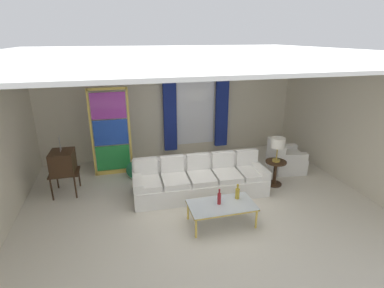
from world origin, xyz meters
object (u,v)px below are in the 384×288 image
Objects in this scene: stained_glass_divider at (111,134)px; bottle_blue_decanter at (237,193)px; vintage_tv at (63,163)px; couch_white_long at (200,180)px; bottle_crystal_tall at (219,198)px; armchair_white at (284,160)px; peacock_figurine at (135,171)px; table_lamp_brass at (278,144)px; coffee_table at (222,206)px; round_side_table at (275,171)px.

bottle_blue_decanter is at bearing -49.28° from stained_glass_divider.
couch_white_long is at bearing -14.00° from vintage_tv.
bottle_blue_decanter is 0.23× the size of vintage_tv.
couch_white_long is 1.25m from bottle_crystal_tall.
vintage_tv is at bearing 178.73° from armchair_white.
peacock_figurine is at bearing 142.30° from couch_white_long.
stained_glass_divider is at bearing 156.66° from table_lamp_brass.
coffee_table is 3.42m from stained_glass_divider.
vintage_tv reaches higher than bottle_crystal_tall.
coffee_table is at bearing -87.08° from couch_white_long.
bottle_blue_decanter is at bearing -50.90° from peacock_figurine.
table_lamp_brass reaches higher than round_side_table.
vintage_tv is 1.44× the size of armchair_white.
couch_white_long is 4.96× the size of round_side_table.
peacock_figurine reaches higher than coffee_table.
vintage_tv is 5.38m from armchair_white.
vintage_tv is 4.78m from table_lamp_brass.
coffee_table is 0.55× the size of stained_glass_divider.
coffee_table is at bearing -33.84° from vintage_tv.
table_lamp_brass is at bearing -133.64° from armchair_white.
bottle_crystal_tall is 0.52× the size of peacock_figurine.
couch_white_long is 9.69× the size of bottle_blue_decanter.
table_lamp_brass reaches higher than armchair_white.
couch_white_long is 1.23m from bottle_blue_decanter.
round_side_table is at bearing -23.34° from stained_glass_divider.
armchair_white reaches higher than bottle_crystal_tall.
peacock_figurine is at bearing 120.92° from bottle_crystal_tall.
couch_white_long is 1.69m from peacock_figurine.
table_lamp_brass is at bearing -19.47° from peacock_figurine.
table_lamp_brass is at bearing -23.34° from stained_glass_divider.
couch_white_long is at bearing 110.46° from bottle_blue_decanter.
vintage_tv is 1.35m from stained_glass_divider.
table_lamp_brass is (1.75, 1.18, 0.65)m from coffee_table.
bottle_blue_decanter is 0.51× the size of peacock_figurine.
bottle_blue_decanter is at bearing -69.54° from couch_white_long.
vintage_tv is 2.36× the size of table_lamp_brass.
peacock_figurine is (-1.76, 2.16, -0.31)m from bottle_blue_decanter.
table_lamp_brass is (1.80, 1.15, 0.49)m from bottle_crystal_tall.
vintage_tv is at bearing 170.32° from table_lamp_brass.
bottle_crystal_tall is at bearing -147.39° from round_side_table.
stained_glass_divider is (-4.31, 0.89, 0.77)m from armchair_white.
round_side_table is (1.40, 1.05, -0.17)m from bottle_blue_decanter.
coffee_table is 2.69m from peacock_figurine.
armchair_white is at bearing 13.69° from couch_white_long.
vintage_tv is 0.61× the size of stained_glass_divider.
bottle_crystal_tall is 0.52× the size of round_side_table.
peacock_figurine is at bearing 160.53° from round_side_table.
bottle_blue_decanter reaches higher than coffee_table.
table_lamp_brass reaches higher than couch_white_long.
peacock_figurine is 3.35m from round_side_table.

